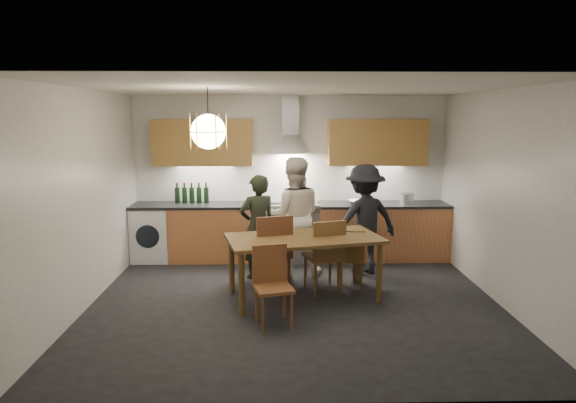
{
  "coord_description": "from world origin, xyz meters",
  "views": [
    {
      "loc": [
        -0.22,
        -6.03,
        2.3
      ],
      "look_at": [
        -0.08,
        0.4,
        1.2
      ],
      "focal_mm": 32.0,
      "sensor_mm": 36.0,
      "label": 1
    }
  ],
  "objects_px": {
    "person_left": "(258,227)",
    "person_mid": "(294,216)",
    "chair_back_left": "(273,249)",
    "chair_front": "(272,279)",
    "stock_pot": "(407,199)",
    "person_right": "(364,219)",
    "wine_bottles": "(192,193)",
    "dining_table": "(304,244)",
    "mixing_bowl": "(357,202)"
  },
  "relations": [
    {
      "from": "chair_back_left",
      "to": "chair_front",
      "type": "xyz_separation_m",
      "value": [
        -0.0,
        -0.96,
        -0.09
      ]
    },
    {
      "from": "chair_front",
      "to": "wine_bottles",
      "type": "bearing_deg",
      "value": 101.73
    },
    {
      "from": "person_mid",
      "to": "dining_table",
      "type": "bearing_deg",
      "value": 94.29
    },
    {
      "from": "chair_front",
      "to": "mixing_bowl",
      "type": "relative_size",
      "value": 3.19
    },
    {
      "from": "mixing_bowl",
      "to": "person_mid",
      "type": "bearing_deg",
      "value": -144.83
    },
    {
      "from": "dining_table",
      "to": "chair_front",
      "type": "bearing_deg",
      "value": -130.36
    },
    {
      "from": "stock_pot",
      "to": "person_left",
      "type": "bearing_deg",
      "value": -158.64
    },
    {
      "from": "person_right",
      "to": "wine_bottles",
      "type": "distance_m",
      "value": 2.76
    },
    {
      "from": "chair_front",
      "to": "stock_pot",
      "type": "bearing_deg",
      "value": 35.91
    },
    {
      "from": "chair_back_left",
      "to": "mixing_bowl",
      "type": "xyz_separation_m",
      "value": [
        1.32,
        1.53,
        0.34
      ]
    },
    {
      "from": "dining_table",
      "to": "stock_pot",
      "type": "height_order",
      "value": "stock_pot"
    },
    {
      "from": "person_mid",
      "to": "mixing_bowl",
      "type": "xyz_separation_m",
      "value": [
        1.02,
        0.72,
        0.08
      ]
    },
    {
      "from": "dining_table",
      "to": "chair_back_left",
      "type": "xyz_separation_m",
      "value": [
        -0.39,
        0.18,
        -0.11
      ]
    },
    {
      "from": "dining_table",
      "to": "person_mid",
      "type": "distance_m",
      "value": 1.01
    },
    {
      "from": "person_mid",
      "to": "wine_bottles",
      "type": "height_order",
      "value": "person_mid"
    },
    {
      "from": "person_mid",
      "to": "stock_pot",
      "type": "height_order",
      "value": "person_mid"
    },
    {
      "from": "dining_table",
      "to": "person_mid",
      "type": "height_order",
      "value": "person_mid"
    },
    {
      "from": "chair_back_left",
      "to": "mixing_bowl",
      "type": "height_order",
      "value": "chair_back_left"
    },
    {
      "from": "person_left",
      "to": "person_mid",
      "type": "height_order",
      "value": "person_mid"
    },
    {
      "from": "chair_back_left",
      "to": "person_mid",
      "type": "height_order",
      "value": "person_mid"
    },
    {
      "from": "person_left",
      "to": "mixing_bowl",
      "type": "relative_size",
      "value": 5.39
    },
    {
      "from": "stock_pot",
      "to": "mixing_bowl",
      "type": "bearing_deg",
      "value": -176.7
    },
    {
      "from": "person_mid",
      "to": "wine_bottles",
      "type": "distance_m",
      "value": 1.83
    },
    {
      "from": "wine_bottles",
      "to": "person_mid",
      "type": "bearing_deg",
      "value": -28.96
    },
    {
      "from": "dining_table",
      "to": "person_mid",
      "type": "xyz_separation_m",
      "value": [
        -0.1,
        0.99,
        0.15
      ]
    },
    {
      "from": "person_right",
      "to": "wine_bottles",
      "type": "relative_size",
      "value": 2.97
    },
    {
      "from": "chair_back_left",
      "to": "stock_pot",
      "type": "xyz_separation_m",
      "value": [
        2.12,
        1.58,
        0.38
      ]
    },
    {
      "from": "chair_back_left",
      "to": "person_left",
      "type": "distance_m",
      "value": 0.72
    },
    {
      "from": "dining_table",
      "to": "person_left",
      "type": "distance_m",
      "value": 1.04
    },
    {
      "from": "person_left",
      "to": "wine_bottles",
      "type": "relative_size",
      "value": 2.75
    },
    {
      "from": "stock_pot",
      "to": "wine_bottles",
      "type": "xyz_separation_m",
      "value": [
        -3.41,
        0.11,
        0.09
      ]
    },
    {
      "from": "person_left",
      "to": "person_mid",
      "type": "relative_size",
      "value": 0.86
    },
    {
      "from": "chair_back_left",
      "to": "stock_pot",
      "type": "distance_m",
      "value": 2.67
    },
    {
      "from": "chair_front",
      "to": "person_mid",
      "type": "relative_size",
      "value": 0.51
    },
    {
      "from": "person_left",
      "to": "person_mid",
      "type": "distance_m",
      "value": 0.54
    },
    {
      "from": "dining_table",
      "to": "person_mid",
      "type": "relative_size",
      "value": 1.2
    },
    {
      "from": "person_right",
      "to": "wine_bottles",
      "type": "bearing_deg",
      "value": -36.73
    },
    {
      "from": "dining_table",
      "to": "person_mid",
      "type": "bearing_deg",
      "value": 82.15
    },
    {
      "from": "person_mid",
      "to": "mixing_bowl",
      "type": "height_order",
      "value": "person_mid"
    },
    {
      "from": "chair_front",
      "to": "wine_bottles",
      "type": "distance_m",
      "value": 3.0
    },
    {
      "from": "chair_front",
      "to": "person_mid",
      "type": "xyz_separation_m",
      "value": [
        0.3,
        1.77,
        0.35
      ]
    },
    {
      "from": "chair_back_left",
      "to": "chair_front",
      "type": "relative_size",
      "value": 1.19
    },
    {
      "from": "chair_back_left",
      "to": "person_mid",
      "type": "relative_size",
      "value": 0.61
    },
    {
      "from": "person_mid",
      "to": "stock_pot",
      "type": "distance_m",
      "value": 1.98
    },
    {
      "from": "person_right",
      "to": "wine_bottles",
      "type": "height_order",
      "value": "person_right"
    },
    {
      "from": "dining_table",
      "to": "person_right",
      "type": "xyz_separation_m",
      "value": [
        0.93,
        1.02,
        0.1
      ]
    },
    {
      "from": "dining_table",
      "to": "chair_front",
      "type": "relative_size",
      "value": 2.34
    },
    {
      "from": "mixing_bowl",
      "to": "wine_bottles",
      "type": "xyz_separation_m",
      "value": [
        -2.61,
        0.16,
        0.13
      ]
    },
    {
      "from": "person_left",
      "to": "person_mid",
      "type": "bearing_deg",
      "value": 174.08
    },
    {
      "from": "chair_back_left",
      "to": "chair_front",
      "type": "height_order",
      "value": "chair_back_left"
    }
  ]
}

